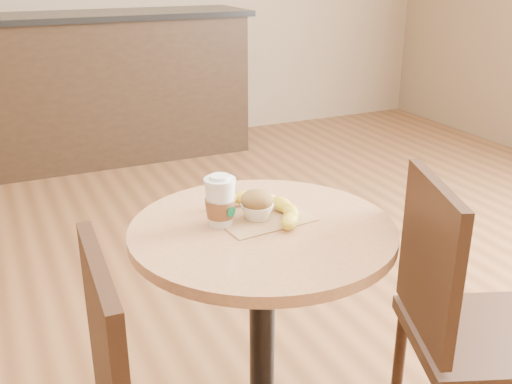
# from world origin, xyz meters

# --- Properties ---
(cafe_table) EXTENTS (0.69, 0.69, 0.75)m
(cafe_table) POSITION_xyz_m (-0.11, 0.10, 0.53)
(cafe_table) COLOR black
(cafe_table) RESTS_ON ground
(chair_right) EXTENTS (0.51, 0.51, 0.89)m
(chair_right) POSITION_xyz_m (0.36, -0.16, 0.49)
(chair_right) COLOR black
(chair_right) RESTS_ON ground
(service_counter) EXTENTS (2.30, 0.65, 1.04)m
(service_counter) POSITION_xyz_m (0.00, 3.18, 0.52)
(service_counter) COLOR black
(service_counter) RESTS_ON ground
(kraft_bag) EXTENTS (0.26, 0.20, 0.00)m
(kraft_bag) POSITION_xyz_m (-0.08, 0.15, 0.75)
(kraft_bag) COLOR #946F47
(kraft_bag) RESTS_ON cafe_table
(coffee_cup) EXTENTS (0.08, 0.08, 0.14)m
(coffee_cup) POSITION_xyz_m (-0.20, 0.16, 0.81)
(coffee_cup) COLOR silver
(coffee_cup) RESTS_ON cafe_table
(muffin) EXTENTS (0.09, 0.09, 0.08)m
(muffin) POSITION_xyz_m (-0.10, 0.15, 0.79)
(muffin) COLOR white
(muffin) RESTS_ON kraft_bag
(banana) EXTENTS (0.28, 0.33, 0.04)m
(banana) POSITION_xyz_m (-0.08, 0.16, 0.77)
(banana) COLOR gold
(banana) RESTS_ON kraft_bag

